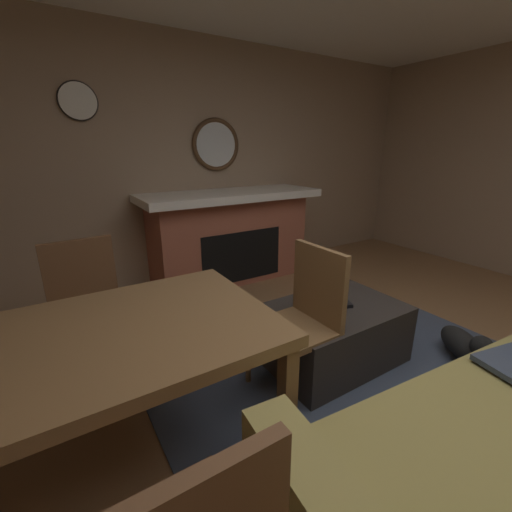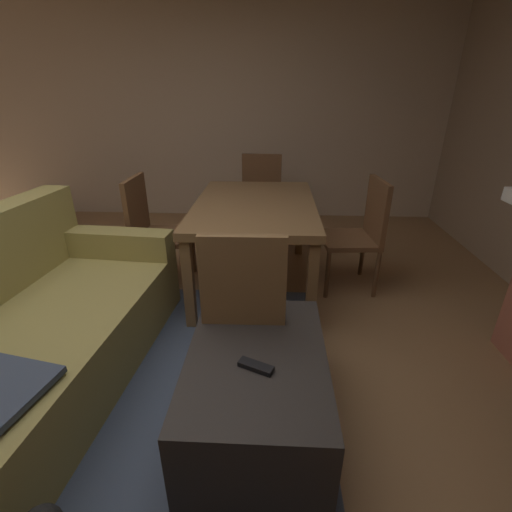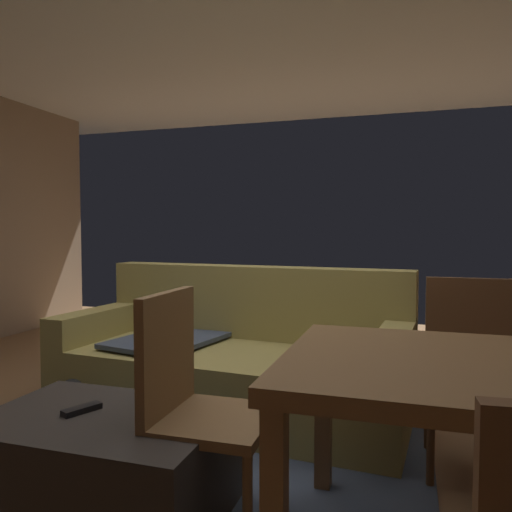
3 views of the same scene
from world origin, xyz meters
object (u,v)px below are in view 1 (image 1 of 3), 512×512
fireplace (230,236)px  dining_chair_west (305,312)px  dining_chair_south (88,303)px  ottoman_coffee_table (333,334)px  dining_table (110,348)px  tv_remote (345,302)px  wall_clock (78,101)px  small_dog (464,344)px  round_wall_mirror (216,145)px

fireplace → dining_chair_west: size_ratio=2.15×
fireplace → dining_chair_south: fireplace is taller
ottoman_coffee_table → dining_table: 1.54m
tv_remote → wall_clock: (1.31, -2.14, 1.45)m
dining_chair_west → small_dog: size_ratio=1.99×
dining_table → wall_clock: wall_clock is taller
ottoman_coffee_table → dining_chair_south: 1.70m
fireplace → ottoman_coffee_table: size_ratio=2.09×
round_wall_mirror → dining_chair_west: (0.50, 2.22, -1.00)m
dining_chair_west → dining_table: bearing=0.1°
tv_remote → wall_clock: bearing=-34.7°
tv_remote → dining_chair_south: (1.58, -0.79, 0.08)m
dining_table → dining_chair_south: 0.88m
dining_chair_west → small_dog: bearing=157.9°
dining_chair_south → dining_chair_west: bearing=142.2°
tv_remote → wall_clock: wall_clock is taller
dining_chair_south → fireplace: bearing=-146.9°
tv_remote → small_dog: tv_remote is taller
tv_remote → round_wall_mirror: bearing=-67.4°
dining_chair_south → small_dog: (-2.24, 1.33, -0.36)m
fireplace → dining_chair_south: (1.63, 1.06, -0.00)m
dining_chair_west → wall_clock: size_ratio=2.74×
dining_table → dining_chair_west: 1.13m
dining_chair_west → ottoman_coffee_table: bearing=-166.7°
dining_chair_west → wall_clock: wall_clock is taller
fireplace → tv_remote: fireplace is taller
dining_chair_south → wall_clock: wall_clock is taller
small_dog → tv_remote: bearing=-39.1°
ottoman_coffee_table → dining_chair_west: size_ratio=1.03×
round_wall_mirror → small_dog: 3.07m
dining_chair_south → small_dog: 2.63m
fireplace → small_dog: (-0.61, 2.39, -0.36)m
tv_remote → dining_chair_west: bearing=34.5°
round_wall_mirror → dining_table: (1.62, 2.22, -0.87)m
ottoman_coffee_table → dining_table: size_ratio=0.66×
dining_table → wall_clock: size_ratio=4.28×
dining_chair_west → dining_chair_south: bearing=-37.8°
fireplace → tv_remote: (0.05, 1.85, -0.08)m
dining_chair_west → wall_clock: 2.75m
dining_table → wall_clock: (-0.27, -2.22, 1.24)m
dining_table → small_dog: size_ratio=3.11×
dining_chair_south → wall_clock: 1.95m
ottoman_coffee_table → dining_table: bearing=3.3°
tv_remote → dining_chair_west: 0.47m
ottoman_coffee_table → small_dog: size_ratio=2.05×
round_wall_mirror → ottoman_coffee_table: bearing=86.0°
round_wall_mirror → dining_table: bearing=53.9°
fireplace → dining_table: (1.62, 1.94, 0.13)m
round_wall_mirror → dining_chair_west: bearing=77.3°
ottoman_coffee_table → tv_remote: (-0.10, -0.00, 0.23)m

